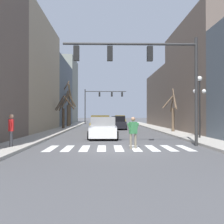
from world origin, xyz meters
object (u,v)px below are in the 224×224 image
object	(u,v)px
car_parked_left_far	(100,122)
street_tree_right_near	(63,112)
street_tree_right_mid	(69,107)
car_parked_left_near	(120,120)
pedestrian_near_right_corner	(11,127)
street_tree_left_mid	(68,107)
car_at_intersection	(100,124)
street_lamp_right_corner	(200,94)
traffic_signal_far	(100,98)
car_parked_left_mid	(118,123)
pedestrian_on_left_sidewalk	(133,130)
street_tree_right_far	(173,113)
traffic_signal_near	(146,64)
car_parked_right_near	(103,128)

from	to	relation	value
car_parked_left_far	street_tree_right_near	world-z (taller)	street_tree_right_near
street_tree_right_mid	car_parked_left_near	bearing A→B (deg)	38.25
pedestrian_near_right_corner	street_tree_left_mid	world-z (taller)	street_tree_left_mid
pedestrian_near_right_corner	street_tree_right_mid	xyz separation A→B (m)	(-0.61, 25.56, 1.76)
car_at_intersection	street_tree_left_mid	bearing A→B (deg)	-156.26
street_tree_right_near	car_parked_left_near	bearing A→B (deg)	61.68
street_lamp_right_corner	car_parked_left_far	size ratio (longest dim) A/B	0.99
street_lamp_right_corner	traffic_signal_far	bearing A→B (deg)	103.98
car_parked_left_mid	street_lamp_right_corner	bearing A→B (deg)	-158.70
street_lamp_right_corner	car_parked_left_far	bearing A→B (deg)	111.75
car_parked_left_far	pedestrian_on_left_sidewalk	xyz separation A→B (m)	(2.22, -23.54, 0.23)
street_tree_right_far	street_tree_right_near	distance (m)	13.18
traffic_signal_far	street_tree_right_far	size ratio (longest dim) A/B	1.87
traffic_signal_near	pedestrian_on_left_sidewalk	distance (m)	3.94
car_parked_left_near	car_parked_right_near	size ratio (longest dim) A/B	1.09
car_parked_left_mid	street_tree_right_near	size ratio (longest dim) A/B	1.17
car_parked_left_near	street_tree_right_mid	bearing A→B (deg)	128.25
street_tree_right_mid	traffic_signal_far	bearing A→B (deg)	65.53
pedestrian_on_left_sidewalk	street_lamp_right_corner	bearing A→B (deg)	-161.84
pedestrian_on_left_sidewalk	street_tree_right_mid	bearing A→B (deg)	-98.67
traffic_signal_near	car_parked_left_far	distance (m)	22.98
pedestrian_near_right_corner	street_tree_right_far	distance (m)	16.36
traffic_signal_near	street_tree_left_mid	bearing A→B (deg)	108.90
traffic_signal_far	car_parked_left_far	world-z (taller)	traffic_signal_far
car_parked_left_near	street_tree_right_near	size ratio (longest dim) A/B	1.23
traffic_signal_near	street_tree_right_far	distance (m)	11.63
car_parked_left_mid	pedestrian_on_left_sidewalk	world-z (taller)	pedestrian_on_left_sidewalk
car_parked_left_far	traffic_signal_near	bearing A→B (deg)	7.84
car_parked_left_far	car_parked_right_near	world-z (taller)	car_parked_left_far
street_tree_left_mid	street_tree_right_far	bearing A→B (deg)	-44.28
street_tree_right_near	car_parked_right_near	bearing A→B (deg)	-67.62
pedestrian_on_left_sidewalk	street_tree_right_near	xyz separation A→B (m)	(-6.50, 17.80, 1.09)
pedestrian_near_right_corner	pedestrian_on_left_sidewalk	size ratio (longest dim) A/B	1.00
car_parked_left_mid	street_tree_left_mid	xyz separation A→B (m)	(-6.72, 4.98, 2.04)
traffic_signal_near	pedestrian_on_left_sidewalk	xyz separation A→B (m)	(-0.87, -1.11, -3.67)
street_tree_right_far	street_tree_left_mid	xyz separation A→B (m)	(-11.76, 11.47, 0.85)
traffic_signal_far	car_parked_left_near	world-z (taller)	traffic_signal_far
pedestrian_on_left_sidewalk	street_tree_right_mid	distance (m)	26.51
street_tree_right_far	street_tree_right_mid	xyz separation A→B (m)	(-12.07, 13.92, 0.95)
traffic_signal_near	traffic_signal_far	size ratio (longest dim) A/B	0.98
street_lamp_right_corner	pedestrian_on_left_sidewalk	distance (m)	7.46
street_tree_right_far	car_parked_left_near	bearing A→B (deg)	101.38
car_parked_left_near	street_tree_right_mid	distance (m)	10.41
street_tree_right_far	car_at_intersection	bearing A→B (deg)	173.46
street_tree_right_near	street_tree_right_mid	xyz separation A→B (m)	(-0.45, 7.70, 0.82)
car_parked_left_mid	car_parked_right_near	distance (m)	12.21
street_lamp_right_corner	car_at_intersection	bearing A→B (deg)	133.44
traffic_signal_far	street_tree_right_near	size ratio (longest dim) A/B	1.97
street_lamp_right_corner	car_parked_left_far	world-z (taller)	street_lamp_right_corner
car_parked_right_near	car_at_intersection	bearing A→B (deg)	-177.16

